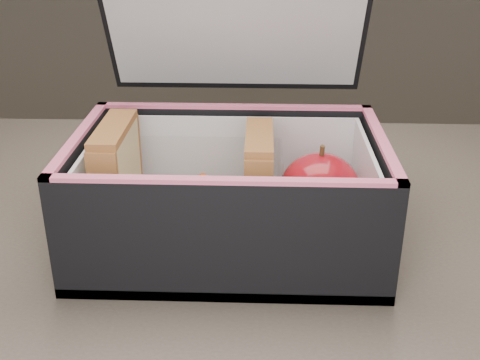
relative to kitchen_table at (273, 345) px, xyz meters
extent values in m
cube|color=#63584B|center=(0.00, 0.00, 0.08)|extent=(1.20, 0.80, 0.03)
cube|color=black|center=(-0.04, 0.18, 0.28)|extent=(0.28, 0.09, 0.17)
cube|color=#CAB67D|center=(-0.16, 0.04, 0.16)|extent=(0.01, 0.09, 0.10)
cube|color=#B85454|center=(-0.15, 0.04, 0.15)|extent=(0.01, 0.09, 0.09)
cube|color=#CAB67D|center=(-0.14, 0.04, 0.16)|extent=(0.01, 0.09, 0.10)
cube|color=brown|center=(-0.15, 0.04, 0.21)|extent=(0.03, 0.10, 0.01)
cube|color=#CAB67D|center=(-0.02, 0.04, 0.15)|extent=(0.01, 0.09, 0.09)
cube|color=#B85454|center=(-0.02, 0.04, 0.15)|extent=(0.01, 0.08, 0.09)
cube|color=#CAB67D|center=(-0.01, 0.04, 0.15)|extent=(0.01, 0.09, 0.09)
cube|color=brown|center=(-0.02, 0.04, 0.20)|extent=(0.02, 0.09, 0.01)
cylinder|color=orange|center=(-0.09, 0.02, 0.11)|extent=(0.02, 0.08, 0.01)
cylinder|color=orange|center=(-0.07, 0.03, 0.12)|extent=(0.02, 0.08, 0.01)
cylinder|color=orange|center=(-0.08, 0.06, 0.13)|extent=(0.01, 0.08, 0.01)
cylinder|color=orange|center=(-0.07, 0.04, 0.11)|extent=(0.02, 0.08, 0.01)
cylinder|color=orange|center=(-0.09, 0.02, 0.12)|extent=(0.01, 0.08, 0.01)
cylinder|color=orange|center=(-0.08, 0.04, 0.13)|extent=(0.01, 0.08, 0.01)
cylinder|color=orange|center=(-0.07, 0.04, 0.11)|extent=(0.01, 0.08, 0.01)
cylinder|color=orange|center=(-0.08, 0.03, 0.12)|extent=(0.03, 0.08, 0.01)
cylinder|color=orange|center=(-0.07, 0.01, 0.13)|extent=(0.01, 0.08, 0.01)
cube|color=white|center=(0.04, 0.05, 0.11)|extent=(0.08, 0.08, 0.01)
ellipsoid|color=maroon|center=(0.04, 0.05, 0.15)|extent=(0.08, 0.08, 0.07)
cylinder|color=#473219|center=(0.04, 0.05, 0.19)|extent=(0.00, 0.01, 0.01)
camera|label=1|loc=(-0.02, -0.47, 0.40)|focal=45.00mm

